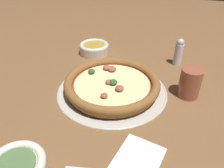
{
  "coord_description": "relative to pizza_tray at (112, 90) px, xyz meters",
  "views": [
    {
      "loc": [
        0.59,
        0.18,
        0.45
      ],
      "look_at": [
        0.0,
        0.0,
        0.03
      ],
      "focal_mm": 35.0,
      "sensor_mm": 36.0,
      "label": 1
    }
  ],
  "objects": [
    {
      "name": "pizza",
      "position": [
        -0.0,
        -0.0,
        0.03
      ],
      "size": [
        0.33,
        0.33,
        0.04
      ],
      "color": "#A86B33",
      "rests_on": "pizza_tray"
    },
    {
      "name": "pizza_tray",
      "position": [
        0.0,
        0.0,
        0.0
      ],
      "size": [
        0.38,
        0.38,
        0.01
      ],
      "color": "#B7B2A8",
      "rests_on": "ground_plane"
    },
    {
      "name": "pepper_shaker",
      "position": [
        -0.26,
        0.21,
        0.05
      ],
      "size": [
        0.03,
        0.03,
        0.11
      ],
      "color": "silver",
      "rests_on": "ground_plane"
    },
    {
      "name": "ground_plane",
      "position": [
        0.0,
        0.0,
        -0.0
      ],
      "size": [
        3.0,
        3.0,
        0.0
      ],
      "primitive_type": "plane",
      "color": "brown"
    },
    {
      "name": "bowl_near",
      "position": [
        -0.26,
        -0.16,
        0.02
      ],
      "size": [
        0.13,
        0.13,
        0.05
      ],
      "color": "beige",
      "rests_on": "ground_plane"
    },
    {
      "name": "napkin",
      "position": [
        0.27,
        0.14,
        -0.0
      ],
      "size": [
        0.17,
        0.13,
        0.01
      ],
      "rotation": [
        0.0,
        0.0,
        -0.22
      ],
      "color": "white",
      "rests_on": "ground_plane"
    },
    {
      "name": "drinking_cup",
      "position": [
        -0.05,
        0.25,
        0.05
      ],
      "size": [
        0.07,
        0.07,
        0.1
      ],
      "color": "brown",
      "rests_on": "ground_plane"
    }
  ]
}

